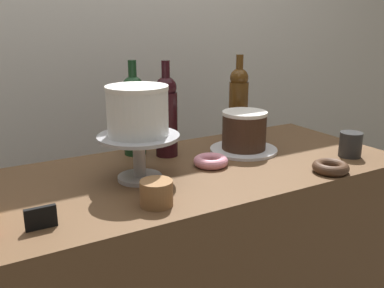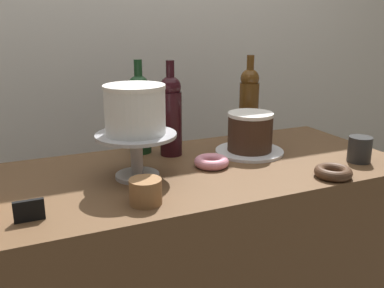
{
  "view_description": "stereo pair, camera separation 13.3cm",
  "coord_description": "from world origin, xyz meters",
  "px_view_note": "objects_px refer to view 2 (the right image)",
  "views": [
    {
      "loc": [
        -0.64,
        -1.11,
        1.4
      ],
      "look_at": [
        0.0,
        0.0,
        1.03
      ],
      "focal_mm": 39.85,
      "sensor_mm": 36.0,
      "label": 1
    },
    {
      "loc": [
        -0.52,
        -1.17,
        1.4
      ],
      "look_at": [
        0.0,
        0.0,
        1.03
      ],
      "focal_mm": 39.85,
      "sensor_mm": 36.0,
      "label": 2
    }
  ],
  "objects_px": {
    "wine_bottle_green": "(140,112)",
    "wine_bottle_dark_red": "(171,114)",
    "white_layer_cake": "(135,109)",
    "donut_pink": "(212,162)",
    "chocolate_round_cake": "(250,132)",
    "cake_stand_pedestal": "(136,148)",
    "cookie_stack": "(146,191)",
    "donut_chocolate": "(333,172)",
    "coffee_cup_ceramic": "(360,149)",
    "price_sign_chalkboard": "(29,211)",
    "wine_bottle_amber": "(249,102)"
  },
  "relations": [
    {
      "from": "wine_bottle_amber",
      "to": "wine_bottle_green",
      "type": "bearing_deg",
      "value": -178.99
    },
    {
      "from": "white_layer_cake",
      "to": "donut_pink",
      "type": "distance_m",
      "value": 0.31
    },
    {
      "from": "cake_stand_pedestal",
      "to": "price_sign_chalkboard",
      "type": "bearing_deg",
      "value": -151.13
    },
    {
      "from": "chocolate_round_cake",
      "to": "cookie_stack",
      "type": "height_order",
      "value": "chocolate_round_cake"
    },
    {
      "from": "white_layer_cake",
      "to": "donut_pink",
      "type": "relative_size",
      "value": 1.58
    },
    {
      "from": "white_layer_cake",
      "to": "donut_chocolate",
      "type": "xyz_separation_m",
      "value": [
        0.53,
        -0.24,
        -0.19
      ]
    },
    {
      "from": "donut_chocolate",
      "to": "coffee_cup_ceramic",
      "type": "xyz_separation_m",
      "value": [
        0.18,
        0.08,
        0.03
      ]
    },
    {
      "from": "chocolate_round_cake",
      "to": "wine_bottle_dark_red",
      "type": "xyz_separation_m",
      "value": [
        -0.26,
        0.09,
        0.07
      ]
    },
    {
      "from": "wine_bottle_dark_red",
      "to": "white_layer_cake",
      "type": "bearing_deg",
      "value": -135.84
    },
    {
      "from": "wine_bottle_amber",
      "to": "wine_bottle_dark_red",
      "type": "distance_m",
      "value": 0.36
    },
    {
      "from": "wine_bottle_green",
      "to": "wine_bottle_amber",
      "type": "distance_m",
      "value": 0.45
    },
    {
      "from": "cake_stand_pedestal",
      "to": "wine_bottle_green",
      "type": "distance_m",
      "value": 0.26
    },
    {
      "from": "price_sign_chalkboard",
      "to": "wine_bottle_amber",
      "type": "bearing_deg",
      "value": 26.43
    },
    {
      "from": "cookie_stack",
      "to": "coffee_cup_ceramic",
      "type": "bearing_deg",
      "value": 2.55
    },
    {
      "from": "cake_stand_pedestal",
      "to": "wine_bottle_dark_red",
      "type": "distance_m",
      "value": 0.25
    },
    {
      "from": "wine_bottle_dark_red",
      "to": "price_sign_chalkboard",
      "type": "xyz_separation_m",
      "value": [
        -0.49,
        -0.34,
        -0.12
      ]
    },
    {
      "from": "white_layer_cake",
      "to": "wine_bottle_green",
      "type": "xyz_separation_m",
      "value": [
        0.09,
        0.24,
        -0.06
      ]
    },
    {
      "from": "donut_pink",
      "to": "price_sign_chalkboard",
      "type": "height_order",
      "value": "price_sign_chalkboard"
    },
    {
      "from": "wine_bottle_dark_red",
      "to": "cookie_stack",
      "type": "height_order",
      "value": "wine_bottle_dark_red"
    },
    {
      "from": "wine_bottle_green",
      "to": "donut_pink",
      "type": "relative_size",
      "value": 2.91
    },
    {
      "from": "white_layer_cake",
      "to": "chocolate_round_cake",
      "type": "xyz_separation_m",
      "value": [
        0.43,
        0.08,
        -0.13
      ]
    },
    {
      "from": "wine_bottle_green",
      "to": "donut_chocolate",
      "type": "height_order",
      "value": "wine_bottle_green"
    },
    {
      "from": "white_layer_cake",
      "to": "donut_pink",
      "type": "bearing_deg",
      "value": -0.38
    },
    {
      "from": "cake_stand_pedestal",
      "to": "white_layer_cake",
      "type": "distance_m",
      "value": 0.11
    },
    {
      "from": "wine_bottle_green",
      "to": "cake_stand_pedestal",
      "type": "bearing_deg",
      "value": -109.7
    },
    {
      "from": "donut_chocolate",
      "to": "price_sign_chalkboard",
      "type": "relative_size",
      "value": 1.6
    },
    {
      "from": "cake_stand_pedestal",
      "to": "donut_pink",
      "type": "relative_size",
      "value": 2.12
    },
    {
      "from": "chocolate_round_cake",
      "to": "white_layer_cake",
      "type": "bearing_deg",
      "value": -170.12
    },
    {
      "from": "cake_stand_pedestal",
      "to": "coffee_cup_ceramic",
      "type": "distance_m",
      "value": 0.73
    },
    {
      "from": "wine_bottle_green",
      "to": "cookie_stack",
      "type": "relative_size",
      "value": 3.87
    },
    {
      "from": "donut_chocolate",
      "to": "coffee_cup_ceramic",
      "type": "bearing_deg",
      "value": 24.04
    },
    {
      "from": "cake_stand_pedestal",
      "to": "donut_pink",
      "type": "distance_m",
      "value": 0.26
    },
    {
      "from": "cookie_stack",
      "to": "coffee_cup_ceramic",
      "type": "distance_m",
      "value": 0.75
    },
    {
      "from": "cake_stand_pedestal",
      "to": "white_layer_cake",
      "type": "relative_size",
      "value": 1.34
    },
    {
      "from": "chocolate_round_cake",
      "to": "cake_stand_pedestal",
      "type": "bearing_deg",
      "value": -170.12
    },
    {
      "from": "cake_stand_pedestal",
      "to": "wine_bottle_green",
      "type": "bearing_deg",
      "value": 70.3
    },
    {
      "from": "chocolate_round_cake",
      "to": "price_sign_chalkboard",
      "type": "relative_size",
      "value": 2.27
    },
    {
      "from": "wine_bottle_amber",
      "to": "donut_chocolate",
      "type": "height_order",
      "value": "wine_bottle_amber"
    },
    {
      "from": "wine_bottle_amber",
      "to": "coffee_cup_ceramic",
      "type": "bearing_deg",
      "value": -65.55
    },
    {
      "from": "chocolate_round_cake",
      "to": "wine_bottle_green",
      "type": "xyz_separation_m",
      "value": [
        -0.35,
        0.16,
        0.07
      ]
    },
    {
      "from": "donut_pink",
      "to": "price_sign_chalkboard",
      "type": "xyz_separation_m",
      "value": [
        -0.56,
        -0.17,
        0.01
      ]
    },
    {
      "from": "white_layer_cake",
      "to": "cookie_stack",
      "type": "relative_size",
      "value": 2.11
    },
    {
      "from": "donut_chocolate",
      "to": "price_sign_chalkboard",
      "type": "xyz_separation_m",
      "value": [
        -0.85,
        0.06,
        0.01
      ]
    },
    {
      "from": "donut_pink",
      "to": "cookie_stack",
      "type": "distance_m",
      "value": 0.34
    },
    {
      "from": "wine_bottle_green",
      "to": "wine_bottle_dark_red",
      "type": "distance_m",
      "value": 0.11
    },
    {
      "from": "white_layer_cake",
      "to": "price_sign_chalkboard",
      "type": "relative_size",
      "value": 2.53
    },
    {
      "from": "cake_stand_pedestal",
      "to": "coffee_cup_ceramic",
      "type": "height_order",
      "value": "cake_stand_pedestal"
    },
    {
      "from": "donut_pink",
      "to": "chocolate_round_cake",
      "type": "bearing_deg",
      "value": 22.33
    },
    {
      "from": "wine_bottle_green",
      "to": "wine_bottle_dark_red",
      "type": "height_order",
      "value": "same"
    },
    {
      "from": "donut_chocolate",
      "to": "coffee_cup_ceramic",
      "type": "height_order",
      "value": "coffee_cup_ceramic"
    }
  ]
}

